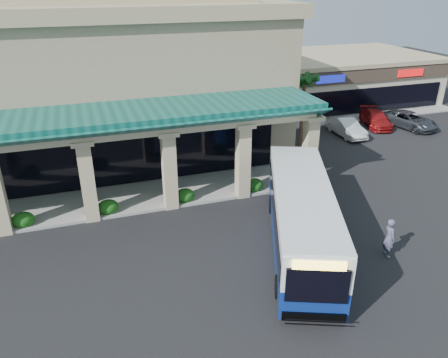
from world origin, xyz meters
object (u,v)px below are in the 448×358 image
object	(u,v)px
transit_bus	(301,218)
car_gray	(410,120)
pedestrian	(389,238)
car_red	(376,119)
car_white	(346,127)

from	to	relation	value
transit_bus	car_gray	size ratio (longest dim) A/B	2.33
pedestrian	car_red	size ratio (longest dim) A/B	0.43
pedestrian	car_red	bearing A→B (deg)	-27.81
car_red	car_gray	xyz separation A→B (m)	(2.62, -1.37, 0.02)
car_white	car_gray	bearing A→B (deg)	0.81
pedestrian	car_gray	xyz separation A→B (m)	(14.65, 16.07, -0.30)
car_white	car_gray	world-z (taller)	car_white
car_gray	pedestrian	bearing A→B (deg)	-146.05
car_white	car_red	size ratio (longest dim) A/B	0.95
pedestrian	car_red	xyz separation A→B (m)	(12.04, 17.44, -0.32)
car_red	car_gray	world-z (taller)	car_gray
transit_bus	car_red	distance (m)	22.05
pedestrian	car_white	distance (m)	17.98
car_white	car_gray	distance (m)	6.60
car_white	car_gray	xyz separation A→B (m)	(6.60, -0.01, -0.03)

